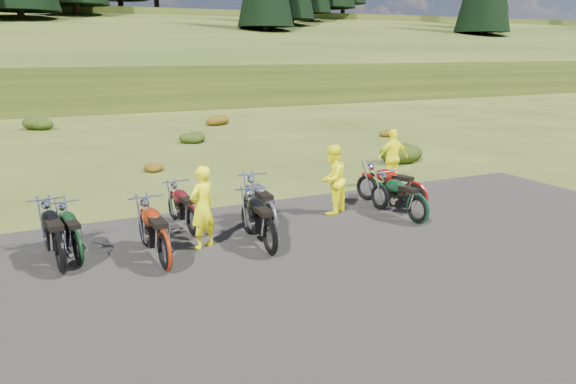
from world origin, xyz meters
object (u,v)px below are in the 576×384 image
motorcycle_3 (270,238)px  motorcycle_7 (417,225)px  motorcycle_0 (63,275)px  person_middle (202,209)px

motorcycle_3 → motorcycle_7: bearing=-95.4°
motorcycle_0 → motorcycle_3: size_ratio=0.99×
motorcycle_3 → motorcycle_7: (3.47, -0.62, 0.00)m
motorcycle_0 → motorcycle_7: bearing=-97.9°
person_middle → motorcycle_0: bearing=-23.1°
motorcycle_0 → motorcycle_7: size_ratio=1.08×
motorcycle_0 → motorcycle_7: motorcycle_0 is taller
motorcycle_0 → person_middle: 2.87m
motorcycle_3 → person_middle: person_middle is taller
motorcycle_0 → motorcycle_3: bearing=-91.6°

